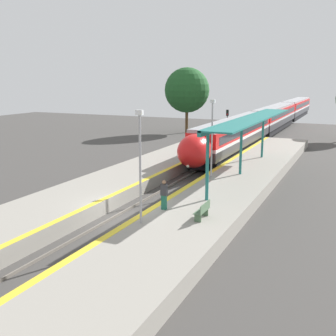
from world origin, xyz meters
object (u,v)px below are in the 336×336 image
(train, at_px, (273,118))
(lamppost_near, at_px, (140,160))
(platform_bench, at_px, (203,210))
(lamppost_mid, at_px, (212,134))
(person_waiting, at_px, (164,194))
(railway_signal, at_px, (227,125))

(train, bearing_deg, lamppost_near, -87.16)
(platform_bench, relative_size, lamppost_mid, 0.25)
(train, xyz_separation_m, person_waiting, (2.46, -44.71, -0.43))
(railway_signal, height_order, lamppost_mid, lamppost_mid)
(train, bearing_deg, railway_signal, -96.92)
(person_waiting, bearing_deg, train, 93.15)
(lamppost_mid, bearing_deg, person_waiting, -89.21)
(lamppost_near, distance_m, lamppost_mid, 11.04)
(train, bearing_deg, platform_bench, -83.70)
(train, relative_size, lamppost_mid, 12.36)
(railway_signal, bearing_deg, platform_bench, -75.73)
(railway_signal, relative_size, lamppost_mid, 0.79)
(lamppost_mid, bearing_deg, railway_signal, 103.31)
(platform_bench, relative_size, railway_signal, 0.32)
(lamppost_near, bearing_deg, person_waiting, 87.34)
(train, relative_size, railway_signal, 15.72)
(platform_bench, bearing_deg, lamppost_mid, 106.22)
(train, distance_m, lamppost_mid, 36.32)
(platform_bench, bearing_deg, person_waiting, 166.09)
(lamppost_mid, bearing_deg, train, 93.71)
(person_waiting, height_order, railway_signal, railway_signal)
(railway_signal, xyz_separation_m, lamppost_mid, (4.45, -18.82, 1.43))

